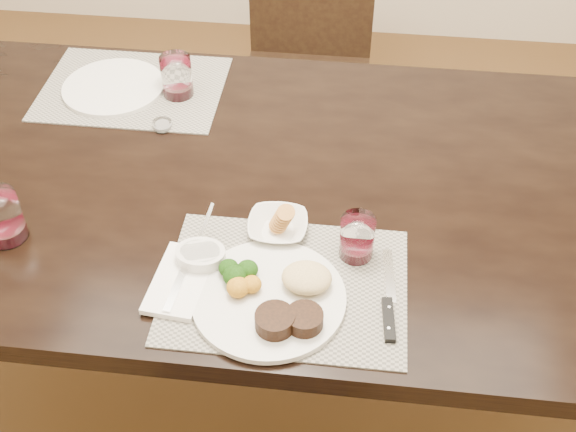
# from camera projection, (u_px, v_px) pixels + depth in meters

# --- Properties ---
(ground_plane) EXTENTS (4.50, 4.50, 0.00)m
(ground_plane) POSITION_uv_depth(u_px,v_px,m) (274.00, 372.00, 2.12)
(ground_plane) COLOR #4F3419
(ground_plane) RESTS_ON ground
(dining_table) EXTENTS (2.00, 1.00, 0.75)m
(dining_table) POSITION_uv_depth(u_px,v_px,m) (270.00, 206.00, 1.66)
(dining_table) COLOR black
(dining_table) RESTS_ON ground
(chair_far) EXTENTS (0.42, 0.42, 0.90)m
(chair_far) POSITION_uv_depth(u_px,v_px,m) (308.00, 54.00, 2.44)
(chair_far) COLOR black
(chair_far) RESTS_ON ground
(placemat_near) EXTENTS (0.46, 0.34, 0.00)m
(placemat_near) POSITION_uv_depth(u_px,v_px,m) (286.00, 286.00, 1.37)
(placemat_near) COLOR gray
(placemat_near) RESTS_ON dining_table
(placemat_far) EXTENTS (0.46, 0.34, 0.00)m
(placemat_far) POSITION_uv_depth(u_px,v_px,m) (133.00, 88.00, 1.85)
(placemat_far) COLOR gray
(placemat_far) RESTS_ON dining_table
(dinner_plate) EXTENTS (0.29, 0.29, 0.05)m
(dinner_plate) POSITION_uv_depth(u_px,v_px,m) (276.00, 297.00, 1.33)
(dinner_plate) COLOR silver
(dinner_plate) RESTS_ON placemat_near
(napkin_fork) EXTENTS (0.12, 0.19, 0.02)m
(napkin_fork) POSITION_uv_depth(u_px,v_px,m) (180.00, 280.00, 1.37)
(napkin_fork) COLOR white
(napkin_fork) RESTS_ON placemat_near
(steak_knife) EXTENTS (0.03, 0.23, 0.01)m
(steak_knife) POSITION_uv_depth(u_px,v_px,m) (389.00, 309.00, 1.33)
(steak_knife) COLOR white
(steak_knife) RESTS_ON placemat_near
(cracker_bowl) EXTENTS (0.12, 0.12, 0.05)m
(cracker_bowl) POSITION_uv_depth(u_px,v_px,m) (278.00, 226.00, 1.46)
(cracker_bowl) COLOR silver
(cracker_bowl) RESTS_ON placemat_near
(sauce_ramekin) EXTENTS (0.10, 0.15, 0.08)m
(sauce_ramekin) POSITION_uv_depth(u_px,v_px,m) (201.00, 256.00, 1.40)
(sauce_ramekin) COLOR silver
(sauce_ramekin) RESTS_ON placemat_near
(wine_glass_near) EXTENTS (0.07, 0.07, 0.09)m
(wine_glass_near) POSITION_uv_depth(u_px,v_px,m) (357.00, 239.00, 1.40)
(wine_glass_near) COLOR white
(wine_glass_near) RESTS_ON placemat_near
(far_plate) EXTENTS (0.26, 0.26, 0.01)m
(far_plate) POSITION_uv_depth(u_px,v_px,m) (113.00, 87.00, 1.84)
(far_plate) COLOR silver
(far_plate) RESTS_ON placemat_far
(wine_glass_far) EXTENTS (0.08, 0.08, 0.11)m
(wine_glass_far) POSITION_uv_depth(u_px,v_px,m) (177.00, 78.00, 1.80)
(wine_glass_far) COLOR white
(wine_glass_far) RESTS_ON placemat_far
(wine_glass_side) EXTENTS (0.08, 0.08, 0.11)m
(wine_glass_side) POSITION_uv_depth(u_px,v_px,m) (2.00, 219.00, 1.44)
(wine_glass_side) COLOR white
(wine_glass_side) RESTS_ON dining_table
(salt_cellar) EXTENTS (0.05, 0.05, 0.02)m
(salt_cellar) POSITION_uv_depth(u_px,v_px,m) (162.00, 125.00, 1.73)
(salt_cellar) COLOR white
(salt_cellar) RESTS_ON dining_table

